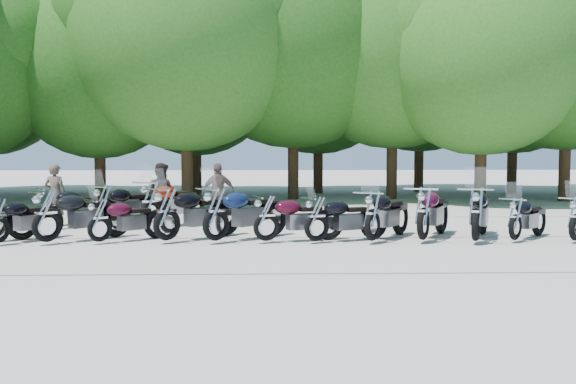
{
  "coord_description": "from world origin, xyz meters",
  "views": [
    {
      "loc": [
        -0.44,
        -14.43,
        2.21
      ],
      "look_at": [
        0.0,
        1.5,
        1.1
      ],
      "focal_mm": 42.0,
      "sensor_mm": 36.0,
      "label": 1
    }
  ],
  "objects_px": {
    "motorcycle_4": "(167,212)",
    "motorcycle_15": "(104,205)",
    "motorcycle_2": "(47,214)",
    "motorcycle_12": "(576,217)",
    "motorcycle_8": "(373,214)",
    "motorcycle_9": "(423,211)",
    "motorcycle_7": "(317,217)",
    "motorcycle_11": "(515,217)",
    "motorcycle_3": "(100,219)",
    "motorcycle_16": "(151,202)",
    "motorcycle_14": "(49,206)",
    "motorcycle_5": "(216,212)",
    "motorcycle_10": "(476,212)",
    "rider_1": "(161,195)",
    "rider_0": "(55,195)",
    "motorcycle_6": "(267,216)",
    "rider_2": "(219,193)"
  },
  "relations": [
    {
      "from": "motorcycle_16",
      "to": "rider_0",
      "type": "bearing_deg",
      "value": 12.58
    },
    {
      "from": "motorcycle_2",
      "to": "motorcycle_14",
      "type": "xyz_separation_m",
      "value": [
        -0.82,
        2.66,
        -0.06
      ]
    },
    {
      "from": "motorcycle_6",
      "to": "motorcycle_7",
      "type": "xyz_separation_m",
      "value": [
        1.13,
        -0.04,
        -0.01
      ]
    },
    {
      "from": "motorcycle_2",
      "to": "motorcycle_15",
      "type": "relative_size",
      "value": 1.04
    },
    {
      "from": "motorcycle_3",
      "to": "motorcycle_15",
      "type": "bearing_deg",
      "value": -28.37
    },
    {
      "from": "motorcycle_4",
      "to": "motorcycle_9",
      "type": "relative_size",
      "value": 0.99
    },
    {
      "from": "motorcycle_8",
      "to": "motorcycle_15",
      "type": "relative_size",
      "value": 1.02
    },
    {
      "from": "motorcycle_15",
      "to": "motorcycle_12",
      "type": "bearing_deg",
      "value": -157.78
    },
    {
      "from": "motorcycle_2",
      "to": "motorcycle_4",
      "type": "height_order",
      "value": "motorcycle_4"
    },
    {
      "from": "motorcycle_15",
      "to": "motorcycle_11",
      "type": "bearing_deg",
      "value": -158.83
    },
    {
      "from": "motorcycle_5",
      "to": "motorcycle_9",
      "type": "xyz_separation_m",
      "value": [
        4.68,
        -0.01,
        0.0
      ]
    },
    {
      "from": "motorcycle_10",
      "to": "motorcycle_16",
      "type": "relative_size",
      "value": 1.0
    },
    {
      "from": "motorcycle_3",
      "to": "motorcycle_5",
      "type": "distance_m",
      "value": 2.6
    },
    {
      "from": "motorcycle_2",
      "to": "motorcycle_14",
      "type": "bearing_deg",
      "value": -27.94
    },
    {
      "from": "motorcycle_6",
      "to": "rider_2",
      "type": "xyz_separation_m",
      "value": [
        -1.39,
        4.22,
        0.24
      ]
    },
    {
      "from": "motorcycle_9",
      "to": "rider_0",
      "type": "bearing_deg",
      "value": 6.35
    },
    {
      "from": "motorcycle_3",
      "to": "motorcycle_16",
      "type": "height_order",
      "value": "motorcycle_16"
    },
    {
      "from": "motorcycle_10",
      "to": "motorcycle_16",
      "type": "height_order",
      "value": "motorcycle_10"
    },
    {
      "from": "motorcycle_4",
      "to": "motorcycle_15",
      "type": "bearing_deg",
      "value": -7.3
    },
    {
      "from": "rider_2",
      "to": "motorcycle_4",
      "type": "bearing_deg",
      "value": 61.45
    },
    {
      "from": "motorcycle_3",
      "to": "motorcycle_12",
      "type": "relative_size",
      "value": 0.96
    },
    {
      "from": "motorcycle_3",
      "to": "motorcycle_11",
      "type": "bearing_deg",
      "value": -130.05
    },
    {
      "from": "motorcycle_10",
      "to": "rider_0",
      "type": "relative_size",
      "value": 1.5
    },
    {
      "from": "motorcycle_8",
      "to": "motorcycle_12",
      "type": "bearing_deg",
      "value": -148.7
    },
    {
      "from": "motorcycle_7",
      "to": "motorcycle_11",
      "type": "bearing_deg",
      "value": -114.43
    },
    {
      "from": "motorcycle_11",
      "to": "rider_2",
      "type": "distance_m",
      "value": 8.22
    },
    {
      "from": "motorcycle_2",
      "to": "motorcycle_12",
      "type": "distance_m",
      "value": 11.85
    },
    {
      "from": "motorcycle_16",
      "to": "motorcycle_9",
      "type": "bearing_deg",
      "value": -170.53
    },
    {
      "from": "motorcycle_6",
      "to": "motorcycle_10",
      "type": "height_order",
      "value": "motorcycle_10"
    },
    {
      "from": "motorcycle_3",
      "to": "motorcycle_10",
      "type": "relative_size",
      "value": 0.79
    },
    {
      "from": "motorcycle_10",
      "to": "motorcycle_12",
      "type": "bearing_deg",
      "value": -155.28
    },
    {
      "from": "motorcycle_5",
      "to": "motorcycle_6",
      "type": "bearing_deg",
      "value": -134.45
    },
    {
      "from": "motorcycle_6",
      "to": "rider_1",
      "type": "xyz_separation_m",
      "value": [
        -2.88,
        3.23,
        0.25
      ]
    },
    {
      "from": "motorcycle_16",
      "to": "rider_0",
      "type": "relative_size",
      "value": 1.5
    },
    {
      "from": "motorcycle_2",
      "to": "motorcycle_3",
      "type": "height_order",
      "value": "motorcycle_2"
    },
    {
      "from": "motorcycle_4",
      "to": "motorcycle_14",
      "type": "height_order",
      "value": "motorcycle_4"
    },
    {
      "from": "motorcycle_8",
      "to": "motorcycle_2",
      "type": "bearing_deg",
      "value": 31.88
    },
    {
      "from": "motorcycle_12",
      "to": "motorcycle_2",
      "type": "bearing_deg",
      "value": 45.86
    },
    {
      "from": "motorcycle_12",
      "to": "motorcycle_8",
      "type": "bearing_deg",
      "value": 45.51
    },
    {
      "from": "motorcycle_16",
      "to": "motorcycle_8",
      "type": "bearing_deg",
      "value": -175.2
    },
    {
      "from": "motorcycle_9",
      "to": "rider_1",
      "type": "xyz_separation_m",
      "value": [
        -6.42,
        3.24,
        0.14
      ]
    },
    {
      "from": "motorcycle_3",
      "to": "motorcycle_15",
      "type": "height_order",
      "value": "motorcycle_15"
    },
    {
      "from": "motorcycle_2",
      "to": "motorcycle_7",
      "type": "relative_size",
      "value": 1.14
    },
    {
      "from": "motorcycle_5",
      "to": "motorcycle_8",
      "type": "relative_size",
      "value": 1.07
    },
    {
      "from": "motorcycle_2",
      "to": "motorcycle_12",
      "type": "xyz_separation_m",
      "value": [
        11.85,
        -0.06,
        -0.09
      ]
    },
    {
      "from": "motorcycle_6",
      "to": "motorcycle_14",
      "type": "height_order",
      "value": "motorcycle_14"
    },
    {
      "from": "motorcycle_14",
      "to": "rider_0",
      "type": "height_order",
      "value": "rider_0"
    },
    {
      "from": "motorcycle_14",
      "to": "motorcycle_15",
      "type": "bearing_deg",
      "value": -127.96
    },
    {
      "from": "motorcycle_3",
      "to": "motorcycle_8",
      "type": "xyz_separation_m",
      "value": [
        6.1,
        -0.09,
        0.1
      ]
    },
    {
      "from": "motorcycle_7",
      "to": "motorcycle_11",
      "type": "xyz_separation_m",
      "value": [
        4.52,
        0.03,
        -0.02
      ]
    }
  ]
}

